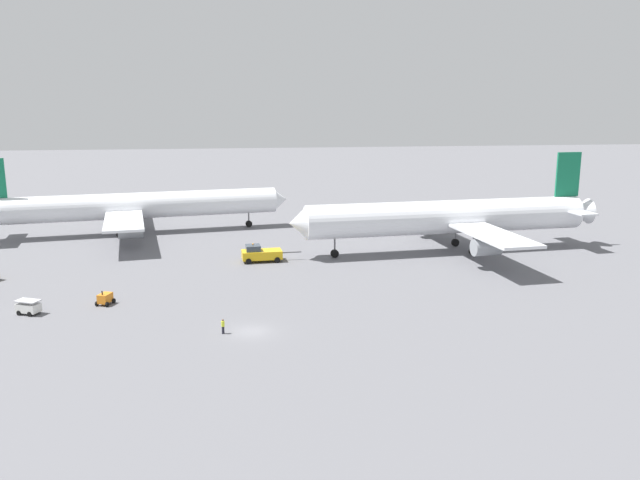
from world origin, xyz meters
TOP-DOWN VIEW (x-y plane):
  - ground_plane at (0.00, 0.00)m, footprint 600.00×600.00m
  - airliner_at_gate_left at (-19.25, 57.02)m, footprint 58.34×43.88m
  - airliner_being_pushed at (34.31, 33.25)m, footprint 53.31×41.83m
  - pushback_tug at (2.88, 31.14)m, footprint 9.46×3.57m
  - gse_gpu_cart_small at (-17.34, 12.12)m, footprint 2.27×2.54m
  - gse_baggage_cart_trailing at (-25.58, 9.72)m, footprint 3.14×2.59m
  - ground_crew_marshaller_foreground at (-3.05, -0.25)m, footprint 0.36×0.36m

SIDE VIEW (x-z plane):
  - ground_plane at x=0.00m, z-range 0.00..0.00m
  - gse_gpu_cart_small at x=-17.34m, z-range -0.16..1.74m
  - ground_crew_marshaller_foreground at x=-3.05m, z-range 0.03..1.67m
  - gse_baggage_cart_trailing at x=-25.58m, z-range 0.01..1.72m
  - pushback_tug at x=2.88m, z-range -0.22..2.74m
  - airliner_at_gate_left at x=-19.25m, z-range -2.21..12.65m
  - airliner_being_pushed at x=34.31m, z-range -2.33..13.88m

